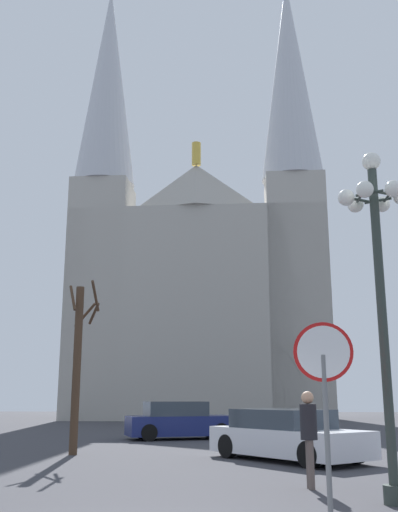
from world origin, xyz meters
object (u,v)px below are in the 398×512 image
Objects in this scene: street_lamp at (379,269)px; pedestrian_standing at (309,429)px; bare_tree at (78,362)px; parked_car_near_white at (287,436)px; parked_car_far_navy at (179,421)px; stop_sign at (324,375)px; cathedral at (200,272)px.

street_lamp is 3.37× the size of pedestrian_standing.
parked_car_near_white is at bearing -10.99° from bare_tree.
street_lamp is 10.76m from bare_tree.
parked_car_far_navy is (-4.88, 14.52, -3.15)m from street_lamp.
pedestrian_standing is at bearing 89.34° from stop_sign.
bare_tree reaches higher than pedestrian_standing.
parked_car_far_navy is (-3.70, 7.93, 0.05)m from parked_car_near_white.
stop_sign is at bearing -83.43° from cathedral.
pedestrian_standing is at bearing 125.76° from street_lamp.
bare_tree is 8.91m from pedestrian_standing.
stop_sign is at bearing -138.02° from street_lamp.
cathedral is at bearing 97.12° from pedestrian_standing.
parked_car_far_navy is at bearing 106.10° from pedestrian_standing.
street_lamp is 1.28× the size of parked_car_near_white.
cathedral is 6.09× the size of street_lamp.
bare_tree reaches higher than parked_car_far_navy.
bare_tree is 1.11× the size of parked_car_far_navy.
street_lamp reaches higher than bare_tree.
bare_tree is (-1.92, -27.98, -8.60)m from cathedral.
pedestrian_standing is at bearing -89.59° from parked_car_near_white.
stop_sign is at bearing -89.96° from parked_car_near_white.
pedestrian_standing is at bearing -82.88° from cathedral.
cathedral is 38.22m from stop_sign.
cathedral is 31.35m from parked_car_near_white.
stop_sign is 0.47× the size of street_lamp.
parked_car_far_navy is 13.47m from pedestrian_standing.
cathedral is 23.75m from parked_car_far_navy.
street_lamp reaches higher than stop_sign.
cathedral reaches higher than street_lamp.
cathedral reaches higher than stop_sign.
stop_sign is at bearing -55.14° from bare_tree.
stop_sign reaches higher than parked_car_far_navy.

